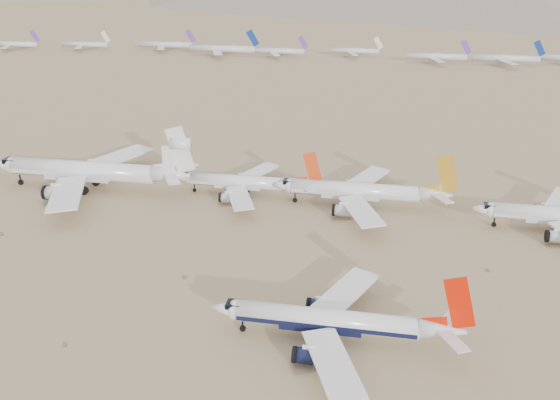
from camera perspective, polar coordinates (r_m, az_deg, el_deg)
name	(u,v)px	position (r m, az deg, el deg)	size (l,w,h in m)	color
ground	(307,327)	(126.57, 2.45, -11.52)	(7000.00, 7000.00, 0.00)	olive
main_airliner	(337,321)	(120.35, 5.23, -10.99)	(46.60, 45.51, 16.44)	white
row2_gold_tail	(362,191)	(180.82, 7.50, 0.80)	(49.61, 48.51, 17.66)	white
row2_orange_tail	(247,182)	(188.21, -3.04, 1.61)	(42.53, 41.61, 15.17)	white
row2_white_trijet	(93,171)	(199.90, -16.70, 2.58)	(62.62, 61.20, 22.19)	white
distant_storage_row	(399,54)	(433.41, 10.79, 13.02)	(584.95, 57.03, 15.97)	silver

